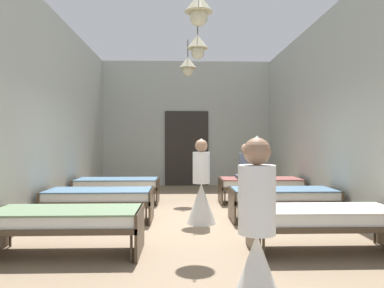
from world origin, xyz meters
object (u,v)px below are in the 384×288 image
bed_right_row_0 (324,218)px  bed_left_row_1 (99,197)px  bed_right_row_2 (260,184)px  bed_left_row_0 (66,220)px  bed_left_row_2 (117,184)px  nurse_mid_aisle (201,193)px  nurse_near_aisle (257,255)px  bed_right_row_1 (283,196)px  patient_seated_primary (246,166)px

bed_right_row_0 → bed_left_row_1: (-3.32, 1.90, 0.00)m
bed_right_row_2 → bed_left_row_0: bearing=-131.1°
bed_left_row_2 → nurse_mid_aisle: bearing=-49.4°
nurse_near_aisle → bed_right_row_0: bearing=11.0°
bed_right_row_0 → nurse_near_aisle: nurse_near_aisle is taller
bed_left_row_0 → bed_right_row_1: same height
bed_right_row_1 → bed_left_row_2: (-3.32, 1.90, 0.00)m
bed_right_row_0 → bed_left_row_2: bearing=131.1°
bed_left_row_1 → bed_right_row_2: bearing=29.8°
bed_right_row_1 → patient_seated_primary: size_ratio=2.37×
bed_right_row_2 → patient_seated_primary: (-0.35, -0.06, 0.43)m
bed_right_row_0 → bed_right_row_2: bearing=90.0°
bed_right_row_1 → bed_right_row_2: same height
bed_right_row_2 → nurse_near_aisle: 5.74m
patient_seated_primary → nurse_near_aisle: bearing=-99.3°
bed_right_row_1 → patient_seated_primary: bearing=100.8°
bed_left_row_1 → nurse_near_aisle: size_ratio=1.28×
bed_left_row_2 → bed_right_row_2: size_ratio=1.00×
bed_right_row_0 → nurse_near_aisle: size_ratio=1.28×
bed_left_row_0 → bed_right_row_2: size_ratio=1.00×
bed_right_row_0 → bed_left_row_2: (-3.32, 3.80, 0.00)m
bed_left_row_1 → nurse_near_aisle: (2.06, -3.70, 0.09)m
bed_right_row_1 → patient_seated_primary: (-0.35, 1.84, 0.43)m
bed_left_row_0 → nurse_near_aisle: 2.74m
bed_left_row_1 → nurse_near_aisle: nurse_near_aisle is taller
bed_left_row_0 → patient_seated_primary: size_ratio=2.37×
bed_right_row_0 → bed_left_row_1: 3.82m
patient_seated_primary → bed_left_row_1: bearing=-148.2°
bed_right_row_0 → nurse_near_aisle: (-1.26, -1.80, 0.09)m
nurse_mid_aisle → bed_left_row_1: bearing=142.5°
bed_left_row_1 → patient_seated_primary: bearing=31.8°
nurse_near_aisle → patient_seated_primary: nurse_near_aisle is taller
bed_left_row_2 → bed_right_row_0: bearing=-48.9°
bed_right_row_2 → nurse_mid_aisle: bearing=-125.3°
bed_right_row_1 → bed_right_row_0: bearing=-90.0°
bed_left_row_0 → patient_seated_primary: bearing=51.6°
nurse_near_aisle → nurse_mid_aisle: size_ratio=1.00×
bed_left_row_0 → bed_left_row_2: 3.80m
bed_left_row_1 → bed_right_row_1: 3.32m
bed_left_row_2 → nurse_mid_aisle: 2.79m
bed_right_row_1 → bed_left_row_2: bearing=150.2°
patient_seated_primary → bed_left_row_0: bearing=-128.4°
nurse_near_aisle → bed_left_row_1: bearing=75.0°
bed_right_row_1 → bed_right_row_2: (0.00, 1.90, 0.00)m
bed_left_row_0 → bed_left_row_2: same height
bed_left_row_0 → nurse_mid_aisle: (1.82, 1.68, 0.09)m
bed_left_row_1 → nurse_mid_aisle: size_ratio=1.28×
bed_right_row_0 → bed_left_row_1: same height
nurse_mid_aisle → patient_seated_primary: (1.15, 2.06, 0.34)m
bed_left_row_2 → nurse_near_aisle: 5.97m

